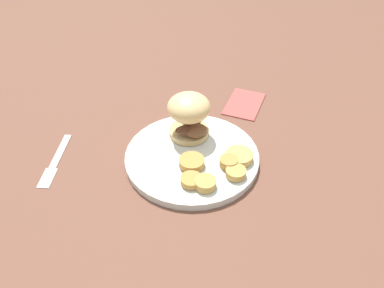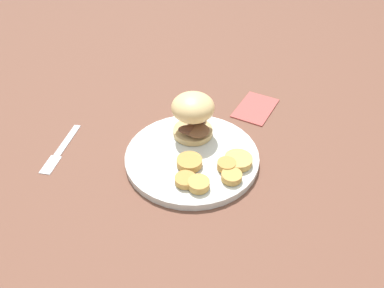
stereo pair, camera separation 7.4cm
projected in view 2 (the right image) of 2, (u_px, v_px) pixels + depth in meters
The scene contains 11 objects.
ground_plane at pixel (192, 160), 0.77m from camera, with size 4.00×4.00×0.00m, color brown.
dinner_plate at pixel (192, 156), 0.76m from camera, with size 0.27×0.27×0.02m.
sandwich at pixel (194, 115), 0.78m from camera, with size 0.09×0.12×0.10m.
potato_round_0 at pixel (232, 176), 0.70m from camera, with size 0.04×0.04×0.01m, color tan.
potato_round_1 at pixel (185, 180), 0.69m from camera, with size 0.04×0.04×0.01m, color #BC8942.
potato_round_2 at pixel (199, 184), 0.68m from camera, with size 0.04×0.04×0.02m, color tan.
potato_round_3 at pixel (191, 162), 0.73m from camera, with size 0.05×0.05×0.01m, color #BC8942.
potato_round_4 at pixel (238, 160), 0.73m from camera, with size 0.06×0.06×0.01m, color tan.
potato_round_5 at pixel (227, 165), 0.72m from camera, with size 0.04×0.04×0.02m, color #BC8942.
fork at pixel (61, 149), 0.79m from camera, with size 0.03×0.16×0.00m.
napkin at pixel (255, 108), 0.91m from camera, with size 0.12×0.08×0.01m, color #B24C47.
Camera 2 is at (0.08, -0.56, 0.52)m, focal length 35.00 mm.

